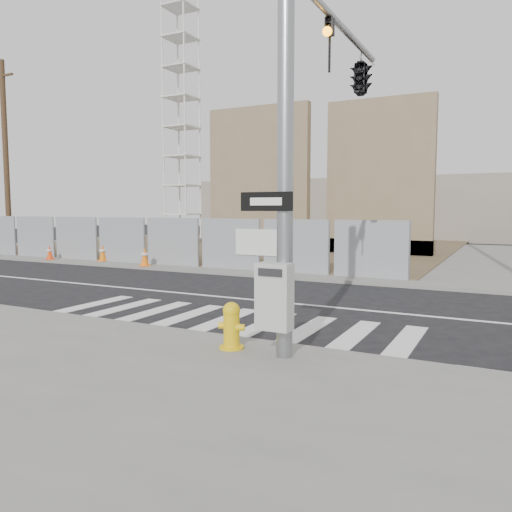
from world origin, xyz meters
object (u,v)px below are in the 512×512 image
at_px(fire_hydrant, 232,325).
at_px(traffic_cone_a, 50,252).
at_px(crane_tower, 181,114).
at_px(traffic_cone_d, 255,261).
at_px(traffic_cone_c, 145,257).
at_px(signal_pole, 340,96).
at_px(traffic_cone_b, 103,253).

distance_m(fire_hydrant, traffic_cone_a, 17.61).
xyz_separation_m(crane_tower, traffic_cone_d, (11.70, -11.60, -8.58)).
bearing_deg(traffic_cone_a, fire_hydrant, -31.02).
relative_size(crane_tower, traffic_cone_c, 23.02).
distance_m(signal_pole, crane_tower, 26.21).
bearing_deg(fire_hydrant, traffic_cone_b, 122.21).
height_order(traffic_cone_b, traffic_cone_c, traffic_cone_c).
height_order(signal_pole, traffic_cone_d, signal_pole).
bearing_deg(crane_tower, signal_pole, -47.43).
height_order(signal_pole, traffic_cone_c, signal_pole).
relative_size(traffic_cone_a, traffic_cone_d, 1.02).
relative_size(signal_pole, traffic_cone_a, 10.27).
relative_size(traffic_cone_b, traffic_cone_d, 1.15).
height_order(traffic_cone_a, traffic_cone_b, traffic_cone_b).
bearing_deg(traffic_cone_a, traffic_cone_c, -0.82).
xyz_separation_m(signal_pole, traffic_cone_c, (-10.35, 6.27, -4.28)).
bearing_deg(crane_tower, traffic_cone_b, -71.18).
bearing_deg(signal_pole, traffic_cone_b, 152.43).
height_order(crane_tower, traffic_cone_d, crane_tower).
distance_m(traffic_cone_a, traffic_cone_b, 2.77).
bearing_deg(signal_pole, traffic_cone_d, 127.90).
bearing_deg(traffic_cone_b, traffic_cone_a, -166.64).
relative_size(crane_tower, traffic_cone_b, 23.76).
relative_size(fire_hydrant, traffic_cone_a, 1.18).
bearing_deg(traffic_cone_b, traffic_cone_d, 3.44).
distance_m(signal_pole, traffic_cone_a, 17.82).
distance_m(crane_tower, traffic_cone_c, 16.94).
bearing_deg(crane_tower, traffic_cone_a, -83.65).
xyz_separation_m(fire_hydrant, traffic_cone_d, (-4.80, 10.17, -0.07)).
xyz_separation_m(signal_pole, crane_tower, (-17.49, 19.05, 4.24)).
bearing_deg(traffic_cone_d, traffic_cone_c, -165.49).
height_order(crane_tower, fire_hydrant, crane_tower).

